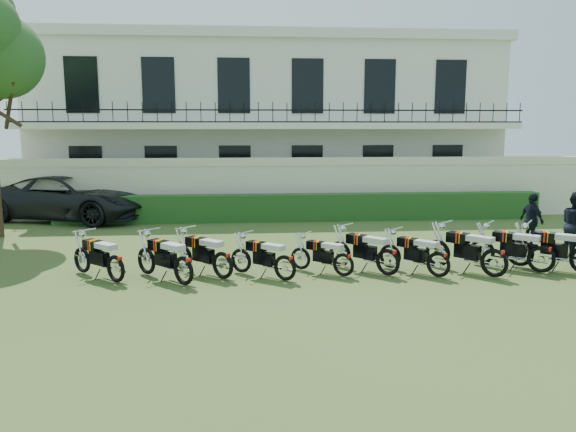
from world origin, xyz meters
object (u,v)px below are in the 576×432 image
object	(u,v)px
motorcycle_2	(223,259)
motorcycle_6	(439,258)
motorcycle_0	(115,262)
motorcycle_8	(542,253)
suv	(71,198)
officer_5	(532,220)
motorcycle_7	(495,256)
motorcycle_3	(285,262)
motorcycle_1	(183,264)
officer_4	(576,225)
motorcycle_4	(344,259)
motorcycle_5	(388,256)

from	to	relation	value
motorcycle_2	motorcycle_6	xyz separation A→B (m)	(5.00, -0.25, -0.03)
motorcycle_0	motorcycle_8	size ratio (longest dim) A/B	0.92
suv	officer_5	bearing A→B (deg)	-93.13
motorcycle_7	motorcycle_3	bearing A→B (deg)	137.52
motorcycle_1	officer_5	world-z (taller)	officer_5
suv	officer_4	distance (m)	16.95
motorcycle_0	motorcycle_7	size ratio (longest dim) A/B	0.90
motorcycle_3	motorcycle_6	xyz separation A→B (m)	(3.58, 0.01, 0.01)
motorcycle_2	officer_5	world-z (taller)	officer_5
motorcycle_2	motorcycle_8	xyz separation A→B (m)	(7.58, -0.07, 0.02)
officer_4	officer_5	distance (m)	1.40
officer_5	suv	bearing A→B (deg)	57.81
motorcycle_4	motorcycle_5	distance (m)	1.05
motorcycle_5	motorcycle_8	xyz separation A→B (m)	(3.72, -0.07, 0.01)
motorcycle_4	motorcycle_5	xyz separation A→B (m)	(1.05, -0.01, 0.07)
motorcycle_1	motorcycle_4	world-z (taller)	motorcycle_1
motorcycle_7	motorcycle_8	bearing A→B (deg)	-28.17
motorcycle_1	motorcycle_8	xyz separation A→B (m)	(8.43, 0.37, 0.00)
motorcycle_3	motorcycle_8	distance (m)	6.17
officer_4	motorcycle_0	bearing A→B (deg)	105.42
motorcycle_8	officer_4	world-z (taller)	officer_4
motorcycle_0	motorcycle_6	bearing A→B (deg)	-48.30
officer_4	officer_5	xyz separation A→B (m)	(-0.54, 1.29, -0.10)
motorcycle_7	suv	distance (m)	15.27
motorcycle_2	motorcycle_7	bearing A→B (deg)	-51.18
motorcycle_5	motorcycle_7	world-z (taller)	motorcycle_7
suv	motorcycle_6	bearing A→B (deg)	-110.65
motorcycle_3	officer_5	distance (m)	8.03
motorcycle_6	officer_5	bearing A→B (deg)	-5.81
motorcycle_2	motorcycle_7	world-z (taller)	motorcycle_7
motorcycle_4	motorcycle_1	bearing A→B (deg)	134.45
motorcycle_0	motorcycle_2	distance (m)	2.39
motorcycle_0	motorcycle_1	xyz separation A→B (m)	(1.55, -0.35, 0.02)
motorcycle_0	officer_4	distance (m)	11.88
motorcycle_5	motorcycle_4	bearing A→B (deg)	133.77
motorcycle_2	motorcycle_8	world-z (taller)	motorcycle_8
suv	motorcycle_0	bearing A→B (deg)	-139.33
suv	officer_4	size ratio (longest dim) A/B	3.41
motorcycle_1	officer_4	bearing A→B (deg)	-33.40
motorcycle_3	motorcycle_7	distance (m)	4.87
motorcycle_7	motorcycle_0	bearing A→B (deg)	136.99
motorcycle_0	motorcycle_8	xyz separation A→B (m)	(9.97, 0.03, 0.02)
motorcycle_4	suv	size ratio (longest dim) A/B	0.23
motorcycle_5	motorcycle_6	xyz separation A→B (m)	(1.14, -0.24, -0.03)
motorcycle_0	motorcycle_4	size ratio (longest dim) A/B	1.06
motorcycle_0	officer_4	bearing A→B (deg)	-39.34
motorcycle_7	suv	bearing A→B (deg)	101.93
officer_5	motorcycle_1	bearing A→B (deg)	98.42
motorcycle_5	suv	distance (m)	13.17
motorcycle_0	suv	size ratio (longest dim) A/B	0.25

